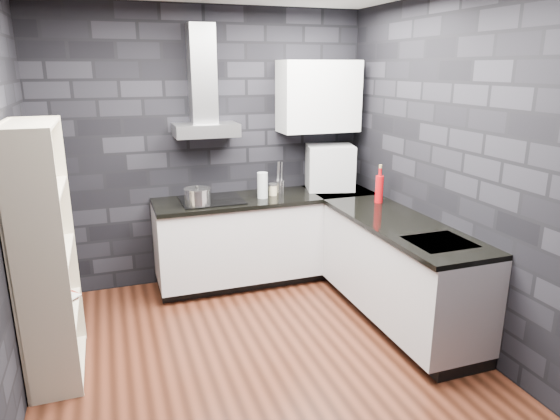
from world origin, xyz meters
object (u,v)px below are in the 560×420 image
glass_vase (263,185)px  bookshelf (45,254)px  fruit_bowl (44,252)px  pot (197,197)px  utensil_crock (279,187)px  red_bottle (379,189)px  storage_jar (273,190)px  appliance_garage (330,168)px

glass_vase → bookshelf: bookshelf is taller
fruit_bowl → pot: bearing=37.7°
utensil_crock → red_bottle: size_ratio=0.49×
pot → fruit_bowl: size_ratio=1.18×
storage_jar → glass_vase: bearing=-153.2°
storage_jar → utensil_crock: utensil_crock is taller
appliance_garage → red_bottle: size_ratio=1.84×
pot → red_bottle: bearing=-15.2°
glass_vase → appliance_garage: bearing=8.7°
pot → storage_jar: 0.80m
pot → appliance_garage: size_ratio=0.50×
glass_vase → fruit_bowl: (-1.87, -1.02, -0.09)m
bookshelf → red_bottle: bearing=-5.5°
pot → fruit_bowl: pot is taller
utensil_crock → appliance_garage: (0.55, -0.02, 0.16)m
utensil_crock → pot: bearing=-165.5°
pot → glass_vase: glass_vase is taller
glass_vase → pot: bearing=-172.5°
pot → appliance_garage: appliance_garage is taller
storage_jar → pot: bearing=-169.0°
glass_vase → utensil_crock: bearing=32.1°
storage_jar → appliance_garage: appliance_garage is taller
storage_jar → fruit_bowl: (-2.00, -1.09, -0.01)m
pot → utensil_crock: size_ratio=1.87×
storage_jar → bookshelf: (-2.00, -1.03, -0.05)m
appliance_garage → glass_vase: bearing=-156.6°
storage_jar → red_bottle: red_bottle is taller
storage_jar → fruit_bowl: 2.27m
fruit_bowl → appliance_garage: bearing=23.4°
appliance_garage → utensil_crock: bearing=-167.4°
glass_vase → storage_jar: (0.13, 0.07, -0.07)m
glass_vase → appliance_garage: (0.77, 0.12, 0.10)m
appliance_garage → bookshelf: bearing=-142.9°
red_bottle → bookshelf: 2.89m
storage_jar → utensil_crock: bearing=38.6°
storage_jar → fruit_bowl: size_ratio=0.51×
red_bottle → fruit_bowl: red_bottle is taller
pot → appliance_garage: (1.43, 0.20, 0.14)m
pot → glass_vase: (0.65, 0.09, 0.04)m
glass_vase → utensil_crock: (0.22, 0.14, -0.06)m
pot → fruit_bowl: bearing=-142.3°
pot → red_bottle: 1.70m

